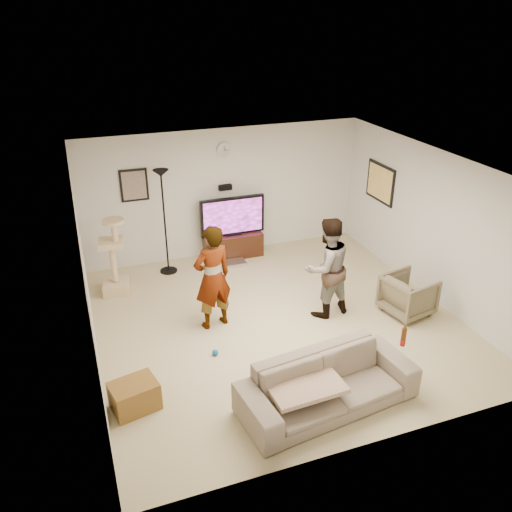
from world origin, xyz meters
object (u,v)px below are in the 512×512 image
object	(u,v)px
tv_stand	(233,245)
tv	(232,216)
armchair	(408,295)
side_table	(135,396)
sofa	(328,384)
floor_lamp	(165,223)
person_left	(213,278)
cat_tree	(112,256)
person_right	(327,268)
beer_bottle	(404,337)

from	to	relation	value
tv_stand	tv	world-z (taller)	tv
armchair	side_table	size ratio (longest dim) A/B	1.30
tv_stand	sofa	distance (m)	4.51
floor_lamp	person_left	xyz separation A→B (m)	(0.31, -2.05, -0.15)
cat_tree	person_left	xyz separation A→B (m)	(1.32, -1.58, 0.15)
cat_tree	person_right	world-z (taller)	person_right
floor_lamp	tv_stand	bearing A→B (deg)	9.61
cat_tree	person_right	distance (m)	3.61
cat_tree	person_left	bearing A→B (deg)	-50.17
tv	side_table	world-z (taller)	tv
tv_stand	beer_bottle	xyz separation A→B (m)	(0.81, -4.51, 0.54)
person_right	sofa	bearing A→B (deg)	54.98
floor_lamp	side_table	xyz separation A→B (m)	(-1.12, -3.51, -0.80)
floor_lamp	armchair	xyz separation A→B (m)	(3.35, -2.77, -0.66)
person_left	side_table	distance (m)	2.15
tv	sofa	size ratio (longest dim) A/B	0.57
side_table	person_left	bearing A→B (deg)	45.63
tv	person_left	bearing A→B (deg)	-114.54
cat_tree	armchair	distance (m)	4.94
tv	floor_lamp	distance (m)	1.38
tv	armchair	world-z (taller)	tv
sofa	tv_stand	bearing A→B (deg)	80.12
sofa	beer_bottle	distance (m)	1.12
person_left	person_right	bearing A→B (deg)	158.17
beer_bottle	side_table	size ratio (longest dim) A/B	0.45
tv	beer_bottle	bearing A→B (deg)	-79.76
side_table	tv	bearing A→B (deg)	56.54
person_right	sofa	xyz separation A→B (m)	(-0.95, -1.96, -0.50)
beer_bottle	cat_tree	bearing A→B (deg)	129.75
tv	floor_lamp	world-z (taller)	floor_lamp
person_right	side_table	xyz separation A→B (m)	(-3.21, -1.19, -0.64)
floor_lamp	cat_tree	bearing A→B (deg)	-155.27
tv_stand	person_right	bearing A→B (deg)	-73.89
cat_tree	person_right	bearing A→B (deg)	-30.95
tv_stand	beer_bottle	bearing A→B (deg)	-79.76
person_left	sofa	world-z (taller)	person_left
tv_stand	sofa	bearing A→B (deg)	-92.70
armchair	person_left	bearing A→B (deg)	65.44
cat_tree	person_left	distance (m)	2.07
floor_lamp	armchair	world-z (taller)	floor_lamp
beer_bottle	sofa	bearing A→B (deg)	180.00
floor_lamp	sofa	size ratio (longest dim) A/B	0.88
cat_tree	person_right	size ratio (longest dim) A/B	0.84
tv	floor_lamp	xyz separation A→B (m)	(-1.35, -0.23, 0.13)
floor_lamp	sofa	distance (m)	4.48
tv	person_left	size ratio (longest dim) A/B	0.76
tv_stand	floor_lamp	bearing A→B (deg)	-170.39
tv_stand	side_table	distance (m)	4.49
tv	sofa	world-z (taller)	tv
person_right	floor_lamp	bearing A→B (deg)	-57.20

